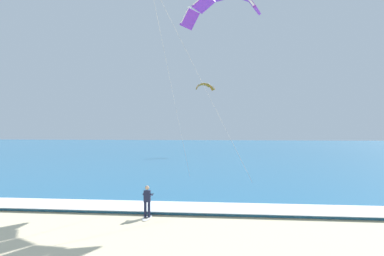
# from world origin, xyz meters

# --- Properties ---
(sea) EXTENTS (200.00, 120.00, 0.20)m
(sea) POSITION_xyz_m (0.00, 72.94, 0.10)
(sea) COLOR teal
(sea) RESTS_ON ground
(surf_foam) EXTENTS (200.00, 2.56, 0.04)m
(surf_foam) POSITION_xyz_m (0.00, 13.94, 0.22)
(surf_foam) COLOR white
(surf_foam) RESTS_ON sea
(surfboard) EXTENTS (0.46, 1.41, 0.09)m
(surfboard) POSITION_xyz_m (0.04, 12.22, 0.03)
(surfboard) COLOR white
(surfboard) RESTS_ON ground
(kitesurfer) EXTENTS (0.55, 0.53, 1.69)m
(kitesurfer) POSITION_xyz_m (0.04, 12.24, 0.94)
(kitesurfer) COLOR #191E38
(kitesurfer) RESTS_ON ground
(kite_primary) EXTENTS (6.42, 7.71, 13.16)m
(kite_primary) POSITION_xyz_m (3.69, 18.38, 13.43)
(kite_primary) COLOR purple
(kite_distant) EXTENTS (3.34, 2.40, 1.38)m
(kite_distant) POSITION_xyz_m (0.39, 53.64, 12.33)
(kite_distant) COLOR orange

